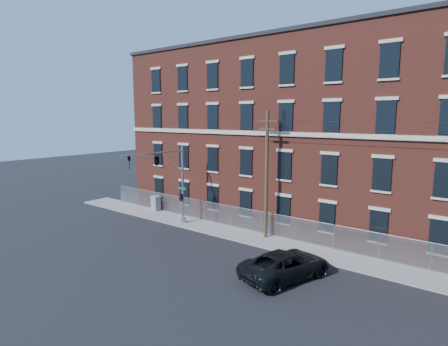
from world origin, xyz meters
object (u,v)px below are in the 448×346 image
traffic_signal_mast (163,168)px  utility_pole_near (267,173)px  pickup_truck (286,265)px  utility_cabinet (156,203)px

traffic_signal_mast → utility_pole_near: size_ratio=0.70×
utility_pole_near → pickup_truck: 8.53m
pickup_truck → utility_pole_near: bearing=-31.3°
utility_cabinet → traffic_signal_mast: bearing=-18.4°
utility_pole_near → utility_cabinet: 14.09m
pickup_truck → utility_cabinet: (-18.08, 5.89, 0.03)m
traffic_signal_mast → pickup_truck: 13.68m
pickup_truck → traffic_signal_mast: bearing=8.8°
traffic_signal_mast → utility_pole_near: (8.00, 3.42, -0.05)m
traffic_signal_mast → utility_pole_near: 8.70m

